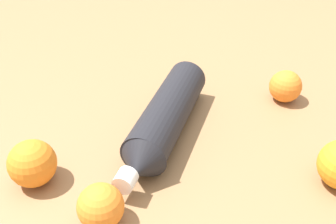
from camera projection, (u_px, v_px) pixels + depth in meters
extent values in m
plane|color=olive|center=(189.00, 135.00, 0.72)|extent=(2.40, 2.40, 0.00)
cylinder|color=black|center=(168.00, 112.00, 0.72)|extent=(0.14, 0.27, 0.07)
cone|color=black|center=(137.00, 166.00, 0.60)|extent=(0.08, 0.06, 0.07)
cylinder|color=white|center=(128.00, 181.00, 0.58)|extent=(0.04, 0.03, 0.03)
sphere|color=orange|center=(285.00, 86.00, 0.80)|extent=(0.06, 0.06, 0.06)
sphere|color=orange|center=(99.00, 205.00, 0.55)|extent=(0.07, 0.07, 0.07)
sphere|color=orange|center=(32.00, 163.00, 0.61)|extent=(0.07, 0.07, 0.07)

